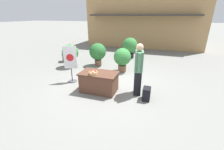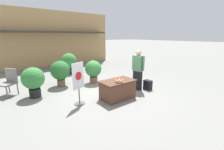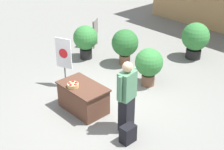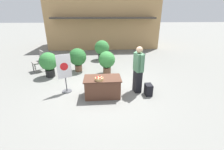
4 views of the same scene
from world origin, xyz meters
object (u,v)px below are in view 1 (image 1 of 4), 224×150
backpack (146,94)px  poster_board (71,63)px  apple_basket (93,73)px  patio_chair (68,51)px  display_table (99,82)px  potted_plant_near_right (130,46)px  potted_plant_far_right (122,58)px  potted_plant_near_left (70,54)px  person_visitor (138,69)px  potted_plant_far_left (98,52)px

backpack → poster_board: 3.16m
apple_basket → patio_chair: (-3.10, 3.18, -0.18)m
display_table → potted_plant_near_right: bearing=89.0°
potted_plant_far_right → apple_basket: bearing=-98.8°
potted_plant_far_right → display_table: bearing=-96.9°
backpack → potted_plant_far_right: bearing=121.7°
potted_plant_near_right → apple_basket: bearing=-92.2°
backpack → potted_plant_far_right: 2.74m
backpack → potted_plant_near_left: (-4.16, 2.15, 0.50)m
backpack → potted_plant_near_right: bearing=108.1°
person_visitor → potted_plant_far_left: (-2.54, 2.50, -0.16)m
backpack → display_table: bearing=177.4°
poster_board → potted_plant_near_left: 1.98m
display_table → apple_basket: bearing=-117.2°
potted_plant_near_left → potted_plant_far_right: (2.74, 0.15, -0.02)m
display_table → potted_plant_far_left: bearing=114.0°
apple_basket → backpack: apple_basket is taller
apple_basket → potted_plant_far_left: bearing=110.5°
patio_chair → poster_board: bearing=90.5°
display_table → potted_plant_near_left: potted_plant_near_left is taller
display_table → potted_plant_near_left: size_ratio=1.11×
patio_chair → potted_plant_near_left: 1.16m
poster_board → patio_chair: poster_board is taller
display_table → patio_chair: bearing=137.3°
display_table → apple_basket: (-0.11, -0.21, 0.41)m
patio_chair → potted_plant_far_left: bearing=138.0°
display_table → potted_plant_near_left: (-2.47, 2.07, 0.35)m
patio_chair → potted_plant_near_right: size_ratio=0.83×
display_table → potted_plant_near_right: size_ratio=1.03×
potted_plant_far_left → potted_plant_near_left: (-1.26, -0.65, -0.03)m
person_visitor → potted_plant_near_left: bearing=-35.5°
backpack → potted_plant_far_left: potted_plant_far_left is taller
potted_plant_near_right → potted_plant_far_left: bearing=-121.4°
backpack → poster_board: bearing=170.8°
person_visitor → potted_plant_near_right: 4.79m
display_table → poster_board: poster_board is taller
potted_plant_far_left → potted_plant_near_right: bearing=58.6°
display_table → potted_plant_near_right: potted_plant_near_right is taller
backpack → potted_plant_far_right: potted_plant_far_right is taller
display_table → person_visitor: (1.33, 0.23, 0.54)m
poster_board → patio_chair: bearing=-165.4°
potted_plant_far_right → patio_chair: bearing=167.9°
person_visitor → poster_board: 2.72m
display_table → potted_plant_far_right: (0.27, 2.22, 0.33)m
backpack → patio_chair: size_ratio=0.40×
potted_plant_far_left → potted_plant_near_left: size_ratio=1.03×
display_table → backpack: size_ratio=3.12×
potted_plant_far_left → patio_chair: bearing=173.2°
apple_basket → poster_board: size_ratio=0.19×
apple_basket → patio_chair: patio_chair is taller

